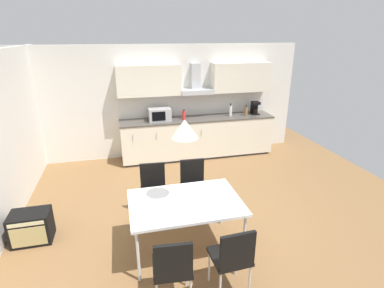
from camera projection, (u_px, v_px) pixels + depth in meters
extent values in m
cube|color=brown|center=(193.00, 218.00, 4.72)|extent=(7.96, 8.34, 0.02)
cube|color=silver|center=(163.00, 102.00, 6.85)|extent=(6.37, 0.10, 2.52)
cube|color=#333333|center=(198.00, 154.00, 7.11)|extent=(3.34, 0.58, 0.05)
cube|color=silver|center=(198.00, 137.00, 6.95)|extent=(3.48, 0.64, 0.84)
cube|color=#4C4742|center=(198.00, 119.00, 6.80)|extent=(3.50, 0.66, 0.03)
cube|color=silver|center=(133.00, 138.00, 6.24)|extent=(0.01, 0.01, 0.14)
cube|color=silver|center=(157.00, 136.00, 6.36)|extent=(0.01, 0.01, 0.14)
cube|color=silver|center=(180.00, 134.00, 6.47)|extent=(0.01, 0.01, 0.14)
cube|color=silver|center=(202.00, 132.00, 6.58)|extent=(0.01, 0.01, 0.14)
cube|color=silver|center=(195.00, 104.00, 6.99)|extent=(3.48, 0.02, 0.49)
cube|color=silver|center=(149.00, 80.00, 6.39)|extent=(1.37, 0.34, 0.65)
cube|color=silver|center=(241.00, 77.00, 6.87)|extent=(1.37, 0.34, 0.65)
cube|color=#B7BABF|center=(197.00, 91.00, 6.71)|extent=(0.74, 0.40, 0.10)
cube|color=#B7BABF|center=(195.00, 77.00, 6.70)|extent=(0.20, 0.16, 0.60)
cube|color=#ADADB2|center=(160.00, 114.00, 6.55)|extent=(0.48, 0.34, 0.28)
cube|color=black|center=(159.00, 116.00, 6.38)|extent=(0.29, 0.01, 0.20)
cube|color=black|center=(255.00, 114.00, 7.10)|extent=(0.18, 0.18, 0.02)
cylinder|color=black|center=(255.00, 111.00, 7.07)|extent=(0.12, 0.12, 0.12)
cube|color=black|center=(254.00, 107.00, 7.11)|extent=(0.16, 0.08, 0.30)
cube|color=black|center=(256.00, 103.00, 7.00)|extent=(0.18, 0.16, 0.06)
cylinder|color=red|center=(184.00, 115.00, 6.65)|extent=(0.08, 0.08, 0.19)
cylinder|color=black|center=(184.00, 110.00, 6.61)|extent=(0.03, 0.03, 0.04)
cylinder|color=brown|center=(246.00, 111.00, 6.97)|extent=(0.08, 0.08, 0.20)
cylinder|color=black|center=(246.00, 106.00, 6.93)|extent=(0.03, 0.03, 0.04)
cylinder|color=white|center=(230.00, 111.00, 6.91)|extent=(0.07, 0.07, 0.24)
cylinder|color=black|center=(231.00, 105.00, 6.86)|extent=(0.03, 0.03, 0.05)
cube|color=white|center=(185.00, 202.00, 3.81)|extent=(1.41, 0.96, 0.04)
cylinder|color=silver|center=(138.00, 256.00, 3.40)|extent=(0.04, 0.04, 0.69)
cylinder|color=silver|center=(244.00, 239.00, 3.69)|extent=(0.04, 0.04, 0.69)
cylinder|color=silver|center=(134.00, 215.00, 4.17)|extent=(0.04, 0.04, 0.69)
cylinder|color=silver|center=(222.00, 204.00, 4.46)|extent=(0.04, 0.04, 0.69)
cube|color=black|center=(172.00, 266.00, 3.11)|extent=(0.43, 0.43, 0.04)
cube|color=black|center=(173.00, 262.00, 2.87)|extent=(0.38, 0.07, 0.40)
cylinder|color=silver|center=(156.00, 274.00, 3.33)|extent=(0.02, 0.02, 0.43)
cylinder|color=silver|center=(186.00, 270.00, 3.38)|extent=(0.02, 0.02, 0.43)
cube|color=black|center=(230.00, 256.00, 3.26)|extent=(0.42, 0.42, 0.04)
cube|color=black|center=(238.00, 251.00, 3.02)|extent=(0.38, 0.06, 0.40)
cylinder|color=silver|center=(209.00, 266.00, 3.44)|extent=(0.02, 0.02, 0.43)
cylinder|color=silver|center=(236.00, 260.00, 3.54)|extent=(0.02, 0.02, 0.43)
cylinder|color=silver|center=(220.00, 288.00, 3.14)|extent=(0.02, 0.02, 0.43)
cylinder|color=silver|center=(249.00, 281.00, 3.23)|extent=(0.02, 0.02, 0.43)
cube|color=black|center=(154.00, 193.00, 4.53)|extent=(0.43, 0.43, 0.04)
cube|color=black|center=(153.00, 175.00, 4.62)|extent=(0.38, 0.07, 0.40)
cylinder|color=silver|center=(166.00, 212.00, 4.48)|extent=(0.02, 0.02, 0.43)
cylinder|color=silver|center=(143.00, 214.00, 4.43)|extent=(0.02, 0.02, 0.43)
cylinder|color=silver|center=(165.00, 200.00, 4.80)|extent=(0.02, 0.02, 0.43)
cylinder|color=silver|center=(143.00, 202.00, 4.75)|extent=(0.02, 0.02, 0.43)
cube|color=black|center=(194.00, 189.00, 4.68)|extent=(0.42, 0.42, 0.04)
cube|color=black|center=(192.00, 171.00, 4.77)|extent=(0.38, 0.06, 0.40)
cylinder|color=silver|center=(207.00, 206.00, 4.63)|extent=(0.02, 0.02, 0.43)
cylinder|color=silver|center=(186.00, 209.00, 4.57)|extent=(0.02, 0.02, 0.43)
cylinder|color=silver|center=(202.00, 195.00, 4.95)|extent=(0.02, 0.02, 0.43)
cylinder|color=silver|center=(182.00, 197.00, 4.88)|extent=(0.02, 0.02, 0.43)
cube|color=black|center=(31.00, 227.00, 4.13)|extent=(0.52, 0.36, 0.44)
cube|color=tan|center=(28.00, 237.00, 3.97)|extent=(0.44, 0.01, 0.29)
cube|color=beige|center=(26.00, 225.00, 3.90)|extent=(0.44, 0.01, 0.05)
cone|color=silver|center=(185.00, 129.00, 3.46)|extent=(0.32, 0.32, 0.22)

